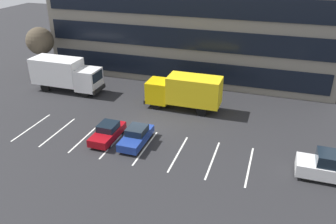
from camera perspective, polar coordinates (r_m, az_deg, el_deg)
name	(u,v)px	position (r m, az deg, el deg)	size (l,w,h in m)	color
ground_plane	(142,130)	(31.02, -4.36, -3.06)	(120.00, 120.00, 0.00)	#262628
office_building	(194,14)	(44.89, 4.40, 15.86)	(34.13, 12.72, 14.40)	slate
lot_markings	(130,145)	(28.97, -6.32, -5.42)	(19.74, 5.40, 0.01)	silver
box_truck_yellow_all	(185,91)	(34.22, 2.81, 3.52)	(7.55, 2.50, 3.50)	yellow
box_truck_white	(65,73)	(40.35, -16.66, 6.17)	(7.99, 2.65, 3.71)	white
suv_white	(332,167)	(26.95, 25.49, -8.22)	(4.59, 1.95, 2.08)	white
sedan_maroon	(108,132)	(29.69, -9.95, -3.34)	(1.67, 4.00, 1.43)	maroon
sedan_navy	(136,136)	(28.76, -5.27, -4.02)	(1.71, 4.08, 1.46)	navy
bare_tree	(40,41)	(45.32, -20.45, 10.96)	(3.30, 3.30, 6.18)	#473323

